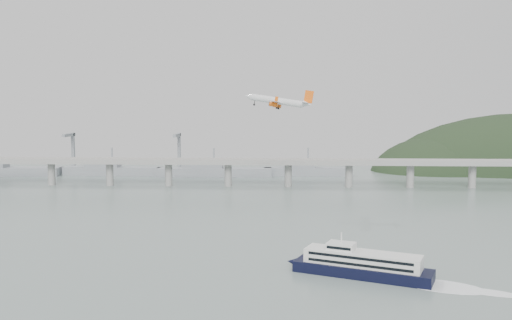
{
  "coord_description": "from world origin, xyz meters",
  "views": [
    {
      "loc": [
        14.01,
        -245.81,
        64.79
      ],
      "look_at": [
        0.0,
        55.0,
        36.0
      ],
      "focal_mm": 38.0,
      "sensor_mm": 36.0,
      "label": 1
    }
  ],
  "objects": [
    {
      "name": "bridge",
      "position": [
        -1.15,
        200.0,
        17.65
      ],
      "size": [
        800.0,
        22.0,
        23.9
      ],
      "color": "gray",
      "rests_on": "ground"
    },
    {
      "name": "ground",
      "position": [
        0.0,
        0.0,
        0.0
      ],
      "size": [
        900.0,
        900.0,
        0.0
      ],
      "primitive_type": "plane",
      "color": "slate",
      "rests_on": "ground"
    },
    {
      "name": "airliner",
      "position": [
        12.39,
        85.81,
        69.1
      ],
      "size": [
        43.01,
        39.44,
        11.79
      ],
      "rotation": [
        0.05,
        -0.15,
        2.95
      ],
      "color": "silver",
      "rests_on": "ground"
    },
    {
      "name": "distant_fleet",
      "position": [
        -155.36,
        265.08,
        6.22
      ],
      "size": [
        453.0,
        60.9,
        40.0
      ],
      "color": "gray",
      "rests_on": "ground"
    },
    {
      "name": "ferry",
      "position": [
        45.66,
        -39.45,
        4.48
      ],
      "size": [
        83.1,
        40.73,
        16.51
      ],
      "rotation": [
        0.0,
        0.0,
        -0.39
      ],
      "color": "black",
      "rests_on": "ground"
    }
  ]
}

